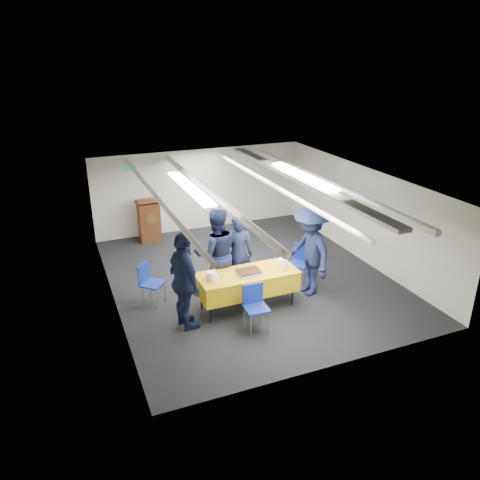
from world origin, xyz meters
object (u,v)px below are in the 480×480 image
(sheet_cake, at_px, (249,272))
(chair_near, at_px, (255,302))
(serving_table, at_px, (247,282))
(chair_right, at_px, (300,259))
(podium, at_px, (149,220))
(chair_left, at_px, (149,279))
(sailor_a, at_px, (238,254))
(sailor_c, at_px, (184,282))
(sailor_b, at_px, (216,254))
(sailor_d, at_px, (310,251))

(sheet_cake, xyz_separation_m, chair_near, (-0.17, -0.67, -0.28))
(serving_table, height_order, chair_right, chair_right)
(podium, height_order, chair_left, podium)
(chair_near, relative_size, sailor_a, 0.50)
(chair_left, height_order, sailor_c, sailor_c)
(sheet_cake, height_order, sailor_a, sailor_a)
(chair_left, distance_m, sailor_a, 1.91)
(podium, height_order, sailor_b, sailor_b)
(serving_table, bearing_deg, sailor_c, -170.04)
(sailor_b, bearing_deg, chair_near, 107.73)
(chair_right, bearing_deg, chair_near, -141.59)
(serving_table, bearing_deg, sheet_cake, -90.59)
(sailor_d, bearing_deg, chair_left, -107.33)
(serving_table, xyz_separation_m, chair_left, (-1.79, 0.92, -0.03))
(chair_near, bearing_deg, sailor_d, 27.00)
(chair_left, relative_size, sailor_d, 0.45)
(sheet_cake, distance_m, podium, 4.45)
(serving_table, xyz_separation_m, sheet_cake, (-0.00, -0.08, 0.25))
(podium, relative_size, chair_left, 1.44)
(chair_left, bearing_deg, chair_near, -45.71)
(sheet_cake, bearing_deg, sailor_d, 6.00)
(sailor_b, relative_size, sailor_c, 1.02)
(chair_right, distance_m, chair_left, 3.35)
(sailor_b, bearing_deg, sheet_cake, 126.52)
(sailor_a, bearing_deg, sheet_cake, 108.66)
(sailor_a, bearing_deg, chair_near, 104.65)
(podium, xyz_separation_m, sailor_c, (-0.28, -4.48, 0.33))
(chair_right, distance_m, sailor_c, 3.05)
(sheet_cake, relative_size, podium, 0.38)
(serving_table, relative_size, sailor_d, 1.03)
(podium, relative_size, chair_right, 1.44)
(chair_near, distance_m, chair_left, 2.32)
(chair_near, bearing_deg, sailor_a, 80.23)
(serving_table, bearing_deg, chair_left, 152.87)
(sailor_d, bearing_deg, serving_table, -89.73)
(sailor_b, xyz_separation_m, sailor_c, (-0.94, -0.91, -0.02))
(serving_table, height_order, sailor_a, sailor_a)
(chair_right, relative_size, sailor_d, 0.45)
(sailor_b, bearing_deg, chair_right, -173.53)
(sheet_cake, xyz_separation_m, sailor_a, (0.08, 0.75, 0.07))
(chair_right, bearing_deg, serving_table, -158.24)
(sheet_cake, bearing_deg, sailor_b, 118.29)
(sheet_cake, xyz_separation_m, podium, (-1.06, 4.32, -0.20))
(sailor_a, distance_m, sailor_c, 1.69)
(sheet_cake, distance_m, chair_left, 2.07)
(chair_left, height_order, sailor_a, sailor_a)
(chair_left, xyz_separation_m, sailor_d, (3.22, -0.84, 0.44))
(podium, bearing_deg, sheet_cake, -76.19)
(chair_right, xyz_separation_m, sailor_d, (-0.11, -0.54, 0.44))
(serving_table, height_order, sailor_b, sailor_b)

